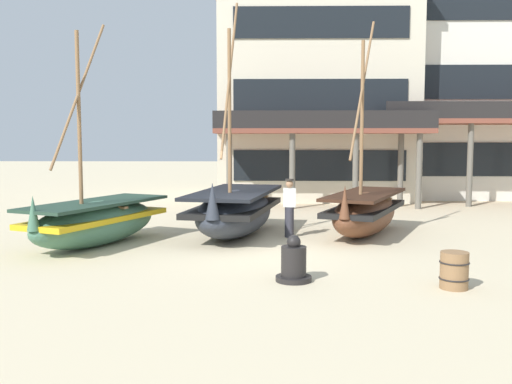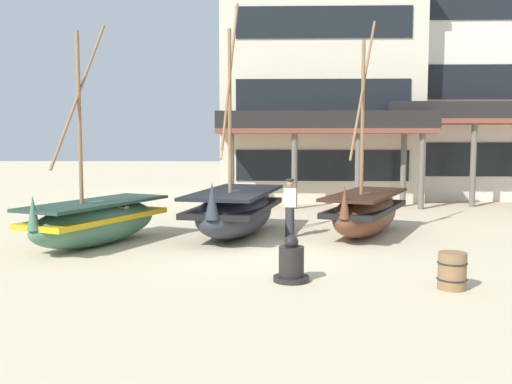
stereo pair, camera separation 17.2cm
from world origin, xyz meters
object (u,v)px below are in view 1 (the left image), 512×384
Objects in this scene: harbor_building_annex at (462,90)px; fishing_boat_far_right at (96,221)px; fishing_boat_centre_large at (235,211)px; harbor_building_main at (314,100)px; fisherman_by_hull at (289,208)px; fishing_boat_near_left at (365,211)px; wooden_barrel at (454,270)px; capstan_winch at (294,263)px.

fishing_boat_far_right is at bearing -135.11° from harbor_building_annex.
fishing_boat_centre_large is 0.71× the size of harbor_building_main.
fisherman_by_hull is (5.18, 1.32, 0.18)m from fishing_boat_far_right.
fishing_boat_near_left is 3.82m from fishing_boat_centre_large.
fishing_boat_centre_large is at bearing -130.25° from harbor_building_annex.
wooden_barrel is (8.04, -4.23, -0.31)m from fishing_boat_far_right.
fishing_boat_near_left reaches higher than wooden_barrel.
harbor_building_annex is at bearing 70.92° from wooden_barrel.
capstan_winch is at bearing -113.43° from fishing_boat_near_left.
fishing_boat_near_left is 7.62m from fishing_boat_far_right.
fisherman_by_hull reaches higher than wooden_barrel.
harbor_building_annex reaches higher than capstan_winch.
fisherman_by_hull is 5.06m from capstan_winch.
harbor_building_annex is (9.45, 18.16, 5.01)m from capstan_winch.
fisherman_by_hull is at bearing -8.93° from fishing_boat_centre_large.
harbor_building_annex reaches higher than fishing_boat_centre_large.
fishing_boat_centre_large is 1.60m from fisherman_by_hull.
fishing_boat_centre_large is 1.15× the size of fishing_boat_far_right.
wooden_barrel is (2.99, -0.51, -0.00)m from capstan_winch.
wooden_barrel is 18.00m from harbor_building_main.
fishing_boat_centre_large is 3.99× the size of fisherman_by_hull.
fishing_boat_far_right is 6.28m from capstan_winch.
fishing_boat_centre_large reaches higher than fishing_boat_near_left.
capstan_winch is at bearing -36.36° from fishing_boat_far_right.
fisherman_by_hull is 16.72m from harbor_building_annex.
wooden_barrel is (4.44, -5.80, -0.39)m from fishing_boat_centre_large.
fishing_boat_centre_large reaches higher than capstan_winch.
fishing_boat_far_right is at bearing 143.64° from capstan_winch.
wooden_barrel is at bearing -62.72° from fisherman_by_hull.
fishing_boat_centre_large is at bearing 171.07° from fisherman_by_hull.
wooden_barrel is at bearing -27.75° from fishing_boat_far_right.
fishing_boat_far_right is (-3.60, -1.57, -0.08)m from fishing_boat_centre_large.
harbor_building_annex is at bearing 44.89° from fishing_boat_far_right.
fisherman_by_hull is (-2.24, -0.43, 0.13)m from fishing_boat_near_left.
fishing_boat_centre_large is at bearing 127.45° from wooden_barrel.
fishing_boat_near_left is at bearing -119.14° from harbor_building_annex.
fishing_boat_centre_large is 7.29× the size of capstan_winch.
harbor_building_annex is (7.08, 12.70, 4.66)m from fishing_boat_near_left.
harbor_building_main is at bearing 93.89° from wooden_barrel.
fishing_boat_centre_large is at bearing -177.34° from fishing_boat_near_left.
harbor_building_main is 0.88× the size of harbor_building_annex.
fisherman_by_hull is 0.18× the size of harbor_building_main.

